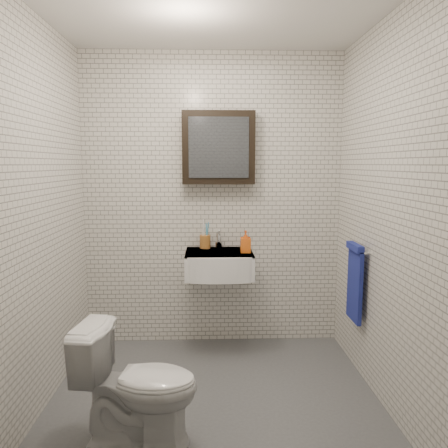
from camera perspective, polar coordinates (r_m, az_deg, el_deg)
name	(u,v)px	position (r m, az deg, el deg)	size (l,w,h in m)	color
ground	(215,398)	(3.16, -1.25, -21.77)	(2.20, 2.00, 0.01)	#4D5055
room_shell	(214,180)	(2.75, -1.34, 5.75)	(2.22, 2.02, 2.51)	silver
washbasin	(219,264)	(3.58, -0.62, -5.26)	(0.55, 0.50, 0.20)	white
faucet	(219,240)	(3.74, -0.70, -2.16)	(0.06, 0.20, 0.15)	silver
mirror_cabinet	(219,148)	(3.68, -0.72, 9.92)	(0.60, 0.15, 0.60)	black
towel_rail	(355,279)	(3.39, 16.73, -6.90)	(0.09, 0.30, 0.58)	silver
toothbrush_cup	(205,241)	(3.75, -2.48, -2.22)	(0.12, 0.12, 0.25)	#A26328
soap_bottle	(246,242)	(3.56, 2.83, -2.31)	(0.08, 0.08, 0.18)	#FA5E1A
toilet	(138,384)	(2.66, -11.15, -19.79)	(0.38, 0.67, 0.68)	white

